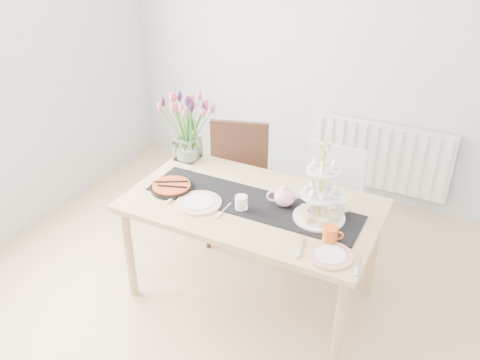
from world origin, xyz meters
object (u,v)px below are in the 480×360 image
at_px(chair_white, 328,198).
at_px(tulip_vase, 186,118).
at_px(chair_brown, 237,173).
at_px(tart_tin, 172,187).
at_px(plate_right, 330,256).
at_px(mug_white, 241,203).
at_px(radiator, 381,156).
at_px(cream_jug, 338,207).
at_px(mug_orange, 330,235).
at_px(cake_stand, 320,200).
at_px(plate_left, 199,203).
at_px(dining_table, 252,213).
at_px(teapot, 284,197).

xyz_separation_m(chair_white, tulip_vase, (-1.00, -0.29, 0.55)).
distance_m(chair_brown, tart_tin, 0.76).
distance_m(chair_white, plate_right, 1.00).
relative_size(chair_brown, mug_white, 9.91).
bearing_deg(radiator, tulip_vase, -132.26).
bearing_deg(plate_right, cream_jug, 102.88).
distance_m(radiator, tulip_vase, 1.84).
bearing_deg(chair_brown, mug_orange, -55.29).
bearing_deg(mug_white, cream_jug, 53.76).
relative_size(chair_white, tulip_vase, 1.52).
relative_size(chair_brown, tart_tin, 3.28).
distance_m(chair_brown, mug_white, 0.87).
xyz_separation_m(cake_stand, tart_tin, (-0.99, -0.11, -0.12)).
xyz_separation_m(mug_white, mug_orange, (0.60, -0.08, 0.00)).
distance_m(chair_brown, plate_left, 0.83).
bearing_deg(tart_tin, dining_table, 9.07).
height_order(dining_table, chair_white, chair_white).
bearing_deg(radiator, tart_tin, -120.96).
height_order(dining_table, cream_jug, cream_jug).
bearing_deg(tart_tin, mug_orange, -4.34).
xyz_separation_m(chair_brown, cream_jug, (0.95, -0.50, 0.25)).
height_order(mug_white, plate_right, mug_white).
height_order(chair_brown, mug_white, chair_brown).
distance_m(radiator, teapot, 1.63).
relative_size(plate_left, plate_right, 1.15).
bearing_deg(tulip_vase, chair_white, 16.25).
xyz_separation_m(dining_table, mug_orange, (0.57, -0.17, 0.13)).
distance_m(tulip_vase, mug_white, 0.84).
bearing_deg(chair_brown, mug_white, -77.41).
height_order(cream_jug, plate_right, cream_jug).
bearing_deg(plate_left, cake_stand, 13.95).
height_order(tulip_vase, mug_white, tulip_vase).
distance_m(teapot, mug_orange, 0.44).
height_order(mug_orange, plate_right, mug_orange).
distance_m(cake_stand, tart_tin, 1.00).
bearing_deg(plate_left, mug_orange, -0.71).
distance_m(dining_table, chair_brown, 0.77).
xyz_separation_m(chair_brown, plate_left, (0.14, -0.79, 0.21)).
relative_size(radiator, mug_white, 12.77).
relative_size(cake_stand, plate_right, 1.84).
relative_size(tart_tin, mug_white, 3.02).
bearing_deg(cake_stand, tart_tin, -173.75).
bearing_deg(plate_left, chair_brown, 99.93).
bearing_deg(tart_tin, chair_brown, 80.70).
bearing_deg(dining_table, mug_orange, -16.91).
bearing_deg(mug_white, teapot, 65.95).
distance_m(mug_white, mug_orange, 0.60).
xyz_separation_m(mug_white, plate_left, (-0.27, -0.07, -0.04)).
height_order(tulip_vase, tart_tin, tulip_vase).
relative_size(radiator, chair_white, 1.33).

